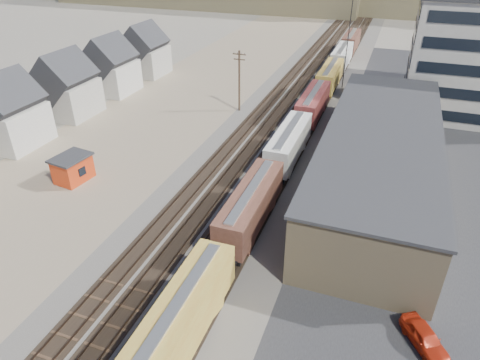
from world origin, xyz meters
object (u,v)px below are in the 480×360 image
(parked_car_blue, at_px, (437,104))
(utility_pole_north, at_px, (239,80))
(freight_train, at_px, (302,121))
(parked_car_red, at_px, (425,338))
(maintenance_shed, at_px, (73,168))

(parked_car_blue, bearing_deg, utility_pole_north, 143.26)
(freight_train, relative_size, parked_car_red, 26.80)
(freight_train, xyz_separation_m, maintenance_shed, (-23.24, -20.99, -1.13))
(parked_car_red, distance_m, parked_car_blue, 52.46)
(maintenance_shed, relative_size, parked_car_red, 1.08)
(freight_train, xyz_separation_m, utility_pole_north, (-12.30, 7.52, 2.50))
(maintenance_shed, relative_size, parked_car_blue, 0.95)
(utility_pole_north, bearing_deg, parked_car_red, -53.87)
(freight_train, xyz_separation_m, parked_car_red, (16.55, -32.00, -2.03))
(freight_train, relative_size, utility_pole_north, 11.97)
(parked_car_blue, bearing_deg, maintenance_shed, 165.31)
(utility_pole_north, bearing_deg, parked_car_blue, 22.41)
(freight_train, bearing_deg, utility_pole_north, 148.55)
(utility_pole_north, relative_size, parked_car_red, 2.24)
(maintenance_shed, xyz_separation_m, parked_car_red, (39.80, -11.02, -0.90))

